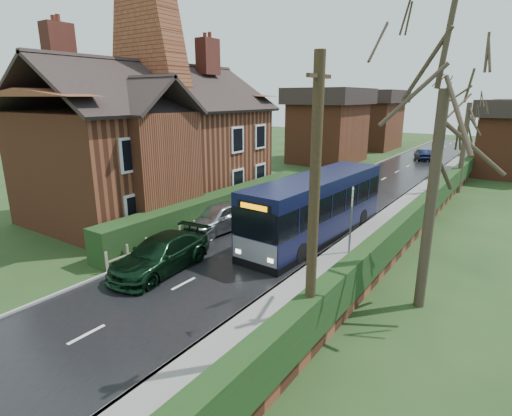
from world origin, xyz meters
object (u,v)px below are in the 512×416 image
Objects in this scene: car_silver at (219,217)px; car_green at (161,254)px; bus at (316,208)px; brick_house at (154,138)px; bus_stop_sign at (352,211)px; telegraph_pole at (313,217)px.

car_green is at bearing -71.51° from car_silver.
bus is 4.99m from car_silver.
brick_house is 3.06× the size of car_green.
bus is 2.31× the size of car_silver.
bus_stop_sign is at bearing 40.28° from car_green.
car_silver is 0.57× the size of telegraph_pole.
telegraph_pole reaches higher than car_silver.
car_green is 8.15m from bus_stop_sign.
bus is 3.31× the size of bus_stop_sign.
bus is at bearing 129.84° from bus_stop_sign.
brick_house reaches higher than bus_stop_sign.
brick_house is at bearing 173.25° from car_silver.
telegraph_pole is at bearing -62.16° from bus.
car_green is at bearing -154.59° from bus_stop_sign.
car_silver is 11.36m from telegraph_pole.
brick_house is 10.86m from bus.
car_green is (-3.32, -7.07, -0.83)m from bus.
telegraph_pole is (8.60, -6.73, 3.15)m from car_silver.
bus_stop_sign is at bearing -27.05° from bus.
brick_house reaches higher than car_green.
telegraph_pole is at bearing -96.72° from bus_stop_sign.
bus_stop_sign reaches higher than car_green.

